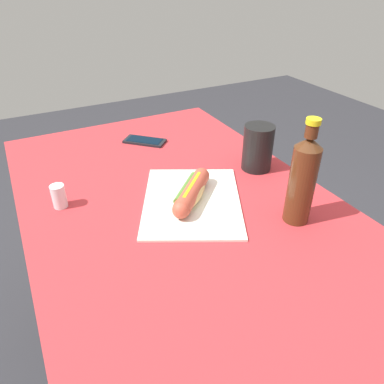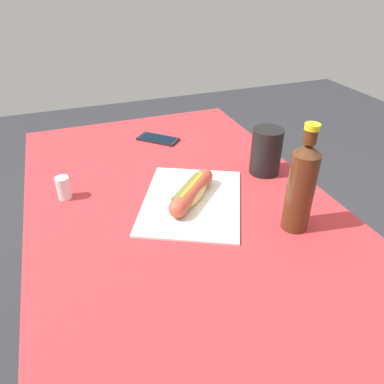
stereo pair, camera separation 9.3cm
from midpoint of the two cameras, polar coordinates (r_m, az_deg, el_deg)
ground_plane at (r=1.49m, az=-3.45°, el=-25.40°), size 6.00×6.00×0.00m
dining_table at (r=1.03m, az=-4.53°, el=-7.62°), size 1.22×0.77×0.73m
paper_wrapper at (r=0.94m, az=-2.82°, el=-1.47°), size 0.40×0.37×0.01m
hot_dog at (r=0.93m, az=-2.92°, el=-0.07°), size 0.16×0.16×0.05m
cell_phone at (r=1.28m, az=-9.56°, el=7.90°), size 0.14×0.15×0.01m
soda_bottle at (r=0.85m, az=14.08°, el=1.92°), size 0.06×0.06×0.26m
drinking_cup at (r=1.08m, az=7.92°, el=6.88°), size 0.09×0.09×0.14m
salt_shaker at (r=0.99m, az=-22.83°, el=-0.70°), size 0.04×0.04×0.06m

